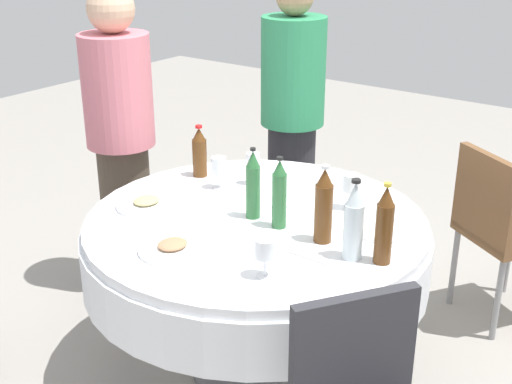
{
  "coord_description": "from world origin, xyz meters",
  "views": [
    {
      "loc": [
        -2.0,
        -1.47,
        1.89
      ],
      "look_at": [
        0.0,
        0.0,
        0.85
      ],
      "focal_mm": 47.67,
      "sensor_mm": 36.0,
      "label": 1
    }
  ],
  "objects_px": {
    "plate_rear": "(173,248)",
    "dining_table": "(256,251)",
    "wine_glass_inner": "(253,162)",
    "bottle_green_outer": "(279,195)",
    "wine_glass_outer": "(265,250)",
    "wine_glass_left": "(219,167)",
    "person_north": "(292,123)",
    "bottle_brown_inner": "(384,226)",
    "bottle_brown_north": "(324,206)",
    "bottle_green_front": "(253,185)",
    "bottle_clear_south": "(354,222)",
    "chair_far": "(499,223)",
    "plate_west": "(383,228)",
    "wine_glass_far": "(351,184)",
    "plate_near": "(146,204)",
    "bottle_brown_far": "(200,153)",
    "person_inner": "(121,139)"
  },
  "relations": [
    {
      "from": "bottle_brown_north",
      "to": "bottle_green_front",
      "type": "xyz_separation_m",
      "value": [
        0.02,
        0.34,
        -0.0
      ]
    },
    {
      "from": "bottle_green_outer",
      "to": "wine_glass_left",
      "type": "bearing_deg",
      "value": 68.77
    },
    {
      "from": "bottle_brown_far",
      "to": "chair_far",
      "type": "height_order",
      "value": "bottle_brown_far"
    },
    {
      "from": "bottle_brown_inner",
      "to": "wine_glass_outer",
      "type": "height_order",
      "value": "bottle_brown_inner"
    },
    {
      "from": "plate_rear",
      "to": "person_north",
      "type": "height_order",
      "value": "person_north"
    },
    {
      "from": "bottle_brown_inner",
      "to": "wine_glass_inner",
      "type": "relative_size",
      "value": 2.04
    },
    {
      "from": "wine_glass_inner",
      "to": "person_north",
      "type": "relative_size",
      "value": 0.09
    },
    {
      "from": "wine_glass_left",
      "to": "chair_far",
      "type": "xyz_separation_m",
      "value": [
        0.86,
        -0.99,
        -0.32
      ]
    },
    {
      "from": "bottle_green_outer",
      "to": "person_north",
      "type": "xyz_separation_m",
      "value": [
        0.96,
        0.58,
        -0.05
      ]
    },
    {
      "from": "wine_glass_far",
      "to": "plate_near",
      "type": "bearing_deg",
      "value": 124.82
    },
    {
      "from": "bottle_green_front",
      "to": "bottle_clear_south",
      "type": "distance_m",
      "value": 0.49
    },
    {
      "from": "person_inner",
      "to": "wine_glass_left",
      "type": "bearing_deg",
      "value": -82.1
    },
    {
      "from": "bottle_brown_inner",
      "to": "dining_table",
      "type": "bearing_deg",
      "value": 86.4
    },
    {
      "from": "bottle_green_front",
      "to": "wine_glass_far",
      "type": "bearing_deg",
      "value": -42.16
    },
    {
      "from": "wine_glass_outer",
      "to": "wine_glass_far",
      "type": "bearing_deg",
      "value": 3.98
    },
    {
      "from": "bottle_brown_far",
      "to": "wine_glass_left",
      "type": "height_order",
      "value": "bottle_brown_far"
    },
    {
      "from": "bottle_green_front",
      "to": "bottle_clear_south",
      "type": "bearing_deg",
      "value": -98.36
    },
    {
      "from": "dining_table",
      "to": "plate_west",
      "type": "height_order",
      "value": "plate_west"
    },
    {
      "from": "bottle_brown_north",
      "to": "plate_rear",
      "type": "xyz_separation_m",
      "value": [
        -0.39,
        0.4,
        -0.13
      ]
    },
    {
      "from": "dining_table",
      "to": "bottle_green_outer",
      "type": "height_order",
      "value": "bottle_green_outer"
    },
    {
      "from": "bottle_green_front",
      "to": "bottle_brown_far",
      "type": "height_order",
      "value": "bottle_green_front"
    },
    {
      "from": "wine_glass_inner",
      "to": "bottle_clear_south",
      "type": "bearing_deg",
      "value": -116.92
    },
    {
      "from": "dining_table",
      "to": "plate_near",
      "type": "bearing_deg",
      "value": 112.27
    },
    {
      "from": "bottle_green_outer",
      "to": "wine_glass_outer",
      "type": "xyz_separation_m",
      "value": [
        -0.35,
        -0.18,
        -0.04
      ]
    },
    {
      "from": "bottle_brown_north",
      "to": "chair_far",
      "type": "xyz_separation_m",
      "value": [
        1.04,
        -0.35,
        -0.36
      ]
    },
    {
      "from": "plate_rear",
      "to": "wine_glass_inner",
      "type": "bearing_deg",
      "value": 12.34
    },
    {
      "from": "dining_table",
      "to": "bottle_brown_far",
      "type": "distance_m",
      "value": 0.6
    },
    {
      "from": "wine_glass_left",
      "to": "bottle_clear_south",
      "type": "bearing_deg",
      "value": -105.98
    },
    {
      "from": "wine_glass_outer",
      "to": "person_inner",
      "type": "distance_m",
      "value": 1.41
    },
    {
      "from": "dining_table",
      "to": "bottle_brown_far",
      "type": "relative_size",
      "value": 5.76
    },
    {
      "from": "wine_glass_left",
      "to": "chair_far",
      "type": "relative_size",
      "value": 0.17
    },
    {
      "from": "wine_glass_left",
      "to": "bottle_brown_north",
      "type": "bearing_deg",
      "value": -105.42
    },
    {
      "from": "bottle_green_front",
      "to": "plate_west",
      "type": "bearing_deg",
      "value": -67.07
    },
    {
      "from": "bottle_brown_inner",
      "to": "person_north",
      "type": "relative_size",
      "value": 0.19
    },
    {
      "from": "plate_near",
      "to": "bottle_green_front",
      "type": "bearing_deg",
      "value": -66.68
    },
    {
      "from": "wine_glass_left",
      "to": "person_north",
      "type": "height_order",
      "value": "person_north"
    },
    {
      "from": "bottle_green_front",
      "to": "wine_glass_left",
      "type": "height_order",
      "value": "bottle_green_front"
    },
    {
      "from": "bottle_green_outer",
      "to": "plate_west",
      "type": "height_order",
      "value": "bottle_green_outer"
    },
    {
      "from": "wine_glass_left",
      "to": "person_north",
      "type": "xyz_separation_m",
      "value": [
        0.79,
        0.14,
        -0.02
      ]
    },
    {
      "from": "plate_west",
      "to": "bottle_brown_inner",
      "type": "bearing_deg",
      "value": -154.38
    },
    {
      "from": "person_inner",
      "to": "bottle_green_outer",
      "type": "bearing_deg",
      "value": -89.4
    },
    {
      "from": "bottle_brown_inner",
      "to": "chair_far",
      "type": "distance_m",
      "value": 1.12
    },
    {
      "from": "wine_glass_outer",
      "to": "plate_west",
      "type": "relative_size",
      "value": 0.55
    },
    {
      "from": "plate_rear",
      "to": "dining_table",
      "type": "bearing_deg",
      "value": -10.57
    },
    {
      "from": "bottle_brown_north",
      "to": "bottle_green_outer",
      "type": "height_order",
      "value": "bottle_brown_north"
    },
    {
      "from": "plate_west",
      "to": "plate_rear",
      "type": "height_order",
      "value": "plate_rear"
    },
    {
      "from": "wine_glass_far",
      "to": "person_inner",
      "type": "distance_m",
      "value": 1.25
    },
    {
      "from": "wine_glass_outer",
      "to": "chair_far",
      "type": "height_order",
      "value": "wine_glass_outer"
    },
    {
      "from": "wine_glass_far",
      "to": "person_north",
      "type": "height_order",
      "value": "person_north"
    },
    {
      "from": "plate_near",
      "to": "chair_far",
      "type": "distance_m",
      "value": 1.65
    }
  ]
}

